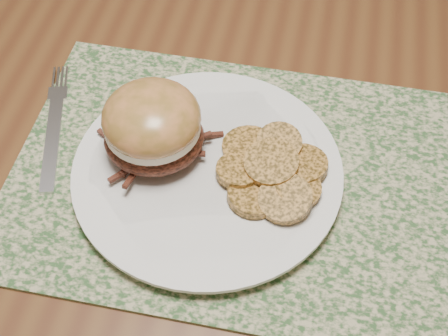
# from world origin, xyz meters

# --- Properties ---
(ground) EXTENTS (3.50, 3.50, 0.00)m
(ground) POSITION_xyz_m (0.00, 0.00, 0.00)
(ground) COLOR brown
(ground) RESTS_ON ground
(dining_table) EXTENTS (1.50, 0.90, 0.75)m
(dining_table) POSITION_xyz_m (0.00, 0.00, 0.67)
(dining_table) COLOR brown
(dining_table) RESTS_ON ground
(placemat) EXTENTS (0.45, 0.33, 0.00)m
(placemat) POSITION_xyz_m (0.29, -0.12, 0.75)
(placemat) COLOR #31542B
(placemat) RESTS_ON dining_table
(dinner_plate) EXTENTS (0.26, 0.26, 0.02)m
(dinner_plate) POSITION_xyz_m (0.27, -0.13, 0.76)
(dinner_plate) COLOR white
(dinner_plate) RESTS_ON placemat
(pork_sandwich) EXTENTS (0.12, 0.11, 0.08)m
(pork_sandwich) POSITION_xyz_m (0.21, -0.12, 0.81)
(pork_sandwich) COLOR black
(pork_sandwich) RESTS_ON dinner_plate
(roasted_potatoes) EXTENTS (0.12, 0.14, 0.03)m
(roasted_potatoes) POSITION_xyz_m (0.34, -0.13, 0.78)
(roasted_potatoes) COLOR #BC8037
(roasted_potatoes) RESTS_ON dinner_plate
(fork) EXTENTS (0.07, 0.18, 0.00)m
(fork) POSITION_xyz_m (0.09, -0.09, 0.76)
(fork) COLOR silver
(fork) RESTS_ON placemat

